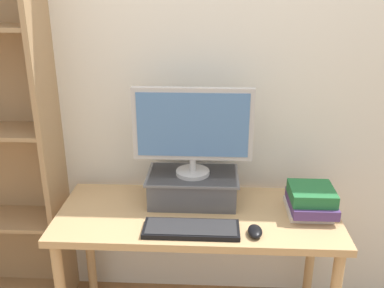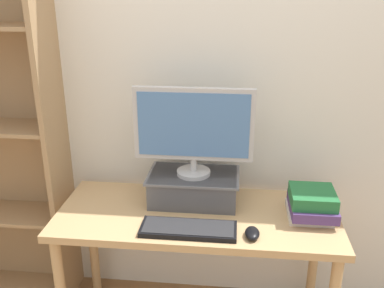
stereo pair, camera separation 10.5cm
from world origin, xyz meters
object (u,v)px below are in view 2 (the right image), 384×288
(keyboard, at_px, (189,229))
(computer_mouse, at_px, (252,233))
(riser_box, at_px, (194,186))
(book_stack, at_px, (312,204))
(desk, at_px, (197,228))
(computer_monitor, at_px, (194,128))

(keyboard, distance_m, computer_mouse, 0.28)
(riser_box, height_order, book_stack, riser_box)
(keyboard, bearing_deg, computer_mouse, -3.04)
(desk, height_order, riser_box, riser_box)
(computer_monitor, xyz_separation_m, keyboard, (0.01, -0.29, -0.38))
(computer_mouse, bearing_deg, riser_box, 133.33)
(desk, height_order, computer_monitor, computer_monitor)
(riser_box, relative_size, book_stack, 1.77)
(desk, xyz_separation_m, keyboard, (-0.02, -0.17, 0.10))
(computer_monitor, bearing_deg, book_stack, -9.96)
(riser_box, height_order, computer_monitor, computer_monitor)
(keyboard, relative_size, book_stack, 1.67)
(desk, bearing_deg, keyboard, -97.38)
(desk, distance_m, computer_mouse, 0.33)
(riser_box, height_order, keyboard, riser_box)
(computer_monitor, distance_m, book_stack, 0.66)
(computer_mouse, height_order, book_stack, book_stack)
(riser_box, distance_m, computer_mouse, 0.43)
(computer_monitor, xyz_separation_m, book_stack, (0.57, -0.10, -0.32))
(desk, distance_m, riser_box, 0.21)
(keyboard, distance_m, book_stack, 0.60)
(computer_monitor, distance_m, computer_mouse, 0.56)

